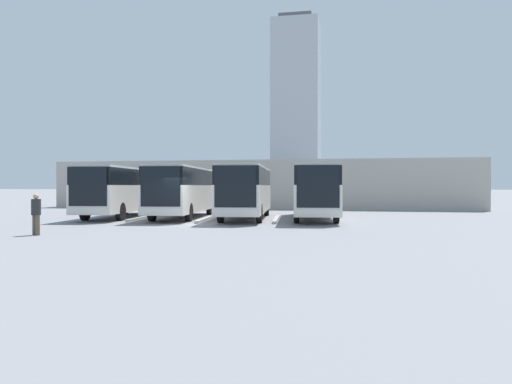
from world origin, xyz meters
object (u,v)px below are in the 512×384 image
bus_1 (246,190)px  bus_3 (123,190)px  bus_0 (314,190)px  pedestrian (36,213)px  bus_2 (184,190)px

bus_1 → bus_3: (8.42, -0.13, 0.00)m
bus_0 → pedestrian: size_ratio=6.55×
bus_1 → pedestrian: bearing=55.3°
bus_2 → pedestrian: bearing=73.4°
bus_2 → bus_3: 4.21m
bus_1 → bus_2: bearing=-10.5°
bus_3 → bus_1: bearing=172.2°
bus_0 → bus_3: 12.63m
bus_0 → pedestrian: bus_0 is taller
bus_1 → bus_2: (4.21, -0.26, 0.00)m
bus_0 → bus_2: 8.42m
bus_1 → bus_3: same height
bus_0 → bus_2: bearing=-5.3°
bus_1 → bus_0: bearing=179.8°
bus_3 → bus_0: bearing=174.7°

